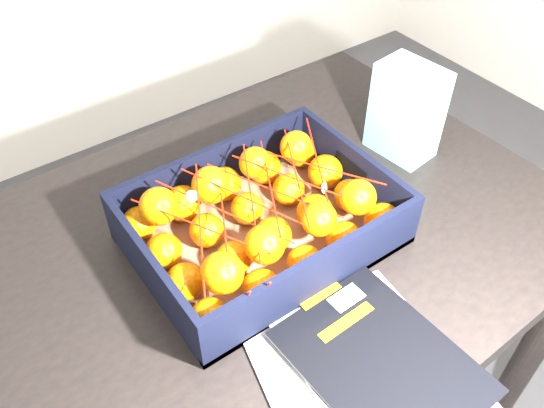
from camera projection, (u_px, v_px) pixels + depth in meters
table at (245, 280)px, 1.05m from camera, size 1.22×0.83×0.75m
magazine_stack at (368, 372)px, 0.80m from camera, size 0.31×0.35×0.02m
produce_crate at (262, 227)px, 0.97m from camera, size 0.43×0.32×0.11m
clementine_heap at (261, 215)px, 0.95m from camera, size 0.41×0.30×0.12m
mesh_net at (261, 201)px, 0.91m from camera, size 0.36×0.29×0.10m
retail_carton at (406, 111)px, 1.11m from camera, size 0.10×0.14×0.19m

